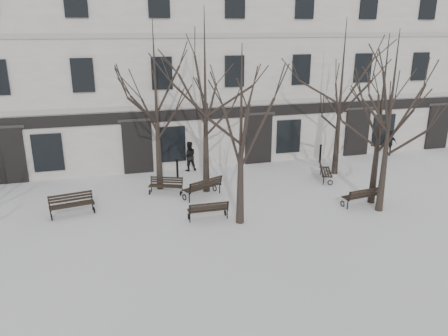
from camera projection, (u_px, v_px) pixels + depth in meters
name	position (u px, v px, depth m)	size (l,w,h in m)	color
ground	(242.00, 224.00, 17.87)	(100.00, 100.00, 0.00)	white
building	(183.00, 63.00, 28.08)	(40.40, 10.20, 11.40)	silver
tree_1	(241.00, 116.00, 16.68)	(5.02, 5.02, 7.17)	black
tree_2	(391.00, 102.00, 17.79)	(5.37, 5.37, 7.67)	black
tree_3	(382.00, 101.00, 18.74)	(5.24, 5.24, 7.48)	black
tree_4	(155.00, 86.00, 20.33)	(5.70, 5.70, 8.14)	black
tree_5	(205.00, 81.00, 19.87)	(6.03, 6.03, 8.62)	black
tree_6	(342.00, 80.00, 22.57)	(5.74, 5.74, 8.20)	black
bench_0	(72.00, 204.00, 18.67)	(1.92, 0.98, 0.92)	black
bench_1	(208.00, 209.00, 18.19)	(1.70, 0.64, 0.85)	black
bench_2	(362.00, 196.00, 19.62)	(1.82, 0.85, 0.89)	black
bench_3	(166.00, 185.00, 21.07)	(1.69, 1.13, 0.81)	black
bench_4	(203.00, 187.00, 20.59)	(2.02, 1.45, 0.97)	black
bench_5	(325.00, 171.00, 23.00)	(1.23, 1.81, 0.87)	black
bollard_a	(177.00, 168.00, 23.14)	(0.14, 0.14, 1.08)	black
bollard_b	(320.00, 153.00, 25.92)	(0.14, 0.14, 1.12)	black
pedestrian_b	(189.00, 170.00, 24.64)	(0.82, 0.64, 1.68)	black
pedestrian_c	(388.00, 156.00, 27.51)	(0.93, 0.39, 1.58)	black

